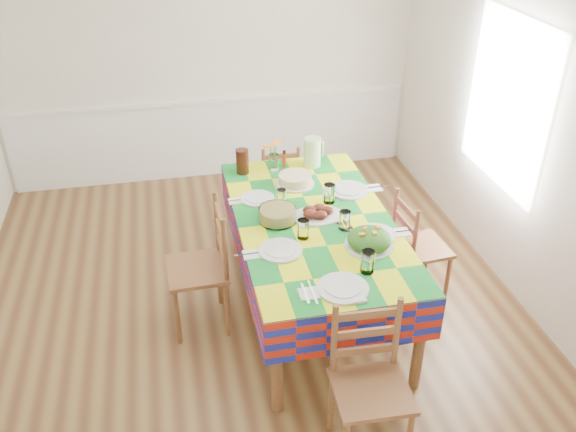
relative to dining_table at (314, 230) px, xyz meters
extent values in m
cube|color=brown|center=(-0.53, 0.11, -0.77)|extent=(4.50, 5.00, 0.04)
cube|color=beige|center=(-0.53, 2.63, 0.60)|extent=(4.50, 0.04, 2.70)
cube|color=beige|center=(1.74, 0.11, 0.60)|extent=(0.04, 5.00, 2.70)
cube|color=white|center=(-0.53, 2.58, 0.15)|extent=(4.41, 0.06, 0.04)
cube|color=white|center=(-0.53, 2.60, -0.30)|extent=(4.41, 0.03, 0.90)
plane|color=white|center=(1.70, 0.41, 0.75)|extent=(0.00, 1.40, 1.40)
cylinder|color=brown|center=(-0.49, -1.00, -0.35)|extent=(0.08, 0.08, 0.80)
cylinder|color=brown|center=(0.49, -1.00, -0.35)|extent=(0.08, 0.08, 0.80)
cylinder|color=brown|center=(-0.49, 1.00, -0.35)|extent=(0.08, 0.08, 0.80)
cylinder|color=brown|center=(0.49, 1.00, -0.35)|extent=(0.08, 0.08, 0.80)
cube|color=brown|center=(0.00, 0.00, 0.07)|extent=(1.12, 2.13, 0.04)
cube|color=red|center=(0.00, 0.00, 0.09)|extent=(1.17, 2.18, 0.01)
cube|color=red|center=(-0.58, 0.00, -0.08)|extent=(0.01, 2.18, 0.34)
cube|color=red|center=(0.58, 0.00, -0.08)|extent=(0.01, 2.18, 0.34)
cube|color=red|center=(0.00, -1.09, -0.08)|extent=(1.17, 0.01, 0.34)
cube|color=red|center=(0.00, 1.09, -0.08)|extent=(1.17, 0.01, 0.34)
cylinder|color=silver|center=(-0.03, -0.87, 0.11)|extent=(0.34, 0.34, 0.02)
cylinder|color=silver|center=(-0.03, -0.87, 0.12)|extent=(0.24, 0.24, 0.01)
cylinder|color=white|center=(0.18, -0.72, 0.18)|extent=(0.09, 0.09, 0.16)
cube|color=white|center=(-0.26, -0.87, 0.10)|extent=(0.12, 0.12, 0.01)
cube|color=silver|center=(-0.28, -0.87, 0.11)|extent=(0.01, 0.21, 0.00)
cube|color=silver|center=(-0.23, -0.87, 0.11)|extent=(0.01, 0.25, 0.00)
cylinder|color=silver|center=(-0.34, -0.37, 0.10)|extent=(0.31, 0.31, 0.02)
cylinder|color=silver|center=(-0.34, -0.37, 0.12)|extent=(0.22, 0.22, 0.01)
cylinder|color=white|center=(-0.14, -0.23, 0.17)|extent=(0.09, 0.09, 0.15)
cube|color=white|center=(-0.55, -0.37, 0.10)|extent=(0.12, 0.12, 0.01)
cube|color=silver|center=(-0.57, -0.37, 0.11)|extent=(0.20, 0.01, 0.00)
cube|color=silver|center=(-0.52, -0.37, 0.11)|extent=(0.23, 0.01, 0.00)
cylinder|color=silver|center=(-0.37, 0.40, 0.10)|extent=(0.27, 0.27, 0.01)
cylinder|color=silver|center=(-0.37, 0.40, 0.11)|extent=(0.19, 0.19, 0.01)
cylinder|color=white|center=(-0.20, 0.28, 0.16)|extent=(0.08, 0.08, 0.13)
cube|color=white|center=(-0.56, 0.40, 0.10)|extent=(0.10, 0.10, 0.01)
cube|color=silver|center=(-0.58, 0.40, 0.10)|extent=(0.17, 0.01, 0.00)
cube|color=silver|center=(-0.54, 0.40, 0.10)|extent=(0.20, 0.01, 0.00)
cylinder|color=silver|center=(0.38, -0.31, 0.10)|extent=(0.31, 0.31, 0.02)
cylinder|color=silver|center=(0.38, -0.31, 0.12)|extent=(0.22, 0.22, 0.01)
cylinder|color=white|center=(0.18, -0.18, 0.17)|extent=(0.09, 0.09, 0.15)
cube|color=white|center=(0.59, -0.31, 0.10)|extent=(0.11, 0.11, 0.01)
cube|color=silver|center=(0.56, -0.31, 0.11)|extent=(0.20, 0.01, 0.00)
cube|color=silver|center=(0.61, -0.31, 0.11)|extent=(0.23, 0.01, 0.00)
cylinder|color=silver|center=(0.39, 0.38, 0.10)|extent=(0.33, 0.33, 0.02)
cylinder|color=silver|center=(0.39, 0.38, 0.12)|extent=(0.23, 0.23, 0.01)
cylinder|color=white|center=(0.18, 0.23, 0.18)|extent=(0.09, 0.09, 0.16)
cube|color=white|center=(0.61, 0.38, 0.10)|extent=(0.12, 0.12, 0.01)
cube|color=silver|center=(0.58, 0.38, 0.11)|extent=(0.21, 0.01, 0.00)
cube|color=silver|center=(0.63, 0.38, 0.11)|extent=(0.25, 0.01, 0.00)
ellipsoid|color=silver|center=(0.03, 0.03, 0.11)|extent=(0.41, 0.29, 0.02)
ellipsoid|color=black|center=(0.10, 0.03, 0.15)|extent=(0.11, 0.09, 0.06)
ellipsoid|color=black|center=(0.06, 0.08, 0.15)|extent=(0.11, 0.09, 0.06)
ellipsoid|color=black|center=(-0.02, 0.07, 0.15)|extent=(0.11, 0.09, 0.06)
ellipsoid|color=black|center=(-0.03, 0.01, 0.15)|extent=(0.11, 0.09, 0.06)
ellipsoid|color=black|center=(0.04, -0.02, 0.15)|extent=(0.11, 0.09, 0.06)
cylinder|color=silver|center=(0.29, -0.44, 0.10)|extent=(0.35, 0.35, 0.02)
ellipsoid|color=#184110|center=(0.29, -0.44, 0.16)|extent=(0.31, 0.31, 0.14)
cube|color=orange|center=(0.22, -0.47, 0.23)|extent=(0.04, 0.03, 0.01)
cube|color=orange|center=(0.27, -0.40, 0.23)|extent=(0.05, 0.05, 0.01)
cube|color=orange|center=(0.31, -0.47, 0.23)|extent=(0.04, 0.04, 0.01)
cube|color=orange|center=(0.36, -0.40, 0.23)|extent=(0.05, 0.05, 0.01)
cylinder|color=white|center=(-0.28, 0.04, 0.15)|extent=(0.29, 0.29, 0.10)
cylinder|color=#E1D077|center=(-0.28, 0.04, 0.15)|extent=(0.27, 0.27, 0.09)
cylinder|color=silver|center=(-0.02, 0.59, 0.10)|extent=(0.33, 0.33, 0.02)
cylinder|color=tan|center=(-0.02, 0.59, 0.15)|extent=(0.28, 0.28, 0.08)
cube|color=black|center=(0.18, -0.15, 0.10)|extent=(0.12, 0.29, 0.01)
cube|color=black|center=(0.23, -0.13, 0.10)|extent=(0.06, 0.30, 0.01)
cylinder|color=white|center=(-0.14, 0.90, 0.17)|extent=(0.09, 0.09, 0.15)
cylinder|color=#366F25|center=(-0.17, 0.90, 0.22)|extent=(0.01, 0.01, 0.21)
ellipsoid|color=orange|center=(-0.20, 0.90, 0.33)|extent=(0.07, 0.07, 0.02)
cylinder|color=#366F25|center=(-0.12, 0.91, 0.22)|extent=(0.01, 0.01, 0.21)
ellipsoid|color=orange|center=(-0.10, 0.93, 0.35)|extent=(0.07, 0.07, 0.02)
cylinder|color=#366F25|center=(-0.14, 0.88, 0.22)|extent=(0.01, 0.01, 0.21)
ellipsoid|color=orange|center=(-0.14, 0.85, 0.36)|extent=(0.07, 0.07, 0.02)
cylinder|color=#AF320E|center=(-0.04, 0.94, 0.17)|extent=(0.04, 0.04, 0.15)
cylinder|color=#BAE4A1|center=(0.21, 0.91, 0.23)|extent=(0.15, 0.15, 0.26)
cylinder|color=black|center=(-0.42, 0.89, 0.21)|extent=(0.11, 0.11, 0.22)
cube|color=silver|center=(0.03, -1.03, 0.11)|extent=(0.10, 0.03, 0.02)
cylinder|color=brown|center=(-0.19, -1.23, -0.51)|extent=(0.04, 0.04, 0.49)
cylinder|color=brown|center=(0.20, -1.25, -0.51)|extent=(0.04, 0.04, 0.49)
cube|color=brown|center=(0.00, -1.43, -0.25)|extent=(0.47, 0.45, 0.03)
cylinder|color=brown|center=(-0.19, -1.22, 0.00)|extent=(0.04, 0.04, 0.54)
cylinder|color=brown|center=(0.20, -1.24, 0.00)|extent=(0.04, 0.04, 0.54)
cube|color=brown|center=(0.01, -1.23, -0.10)|extent=(0.39, 0.04, 0.05)
cube|color=brown|center=(0.01, -1.23, 0.04)|extent=(0.39, 0.04, 0.05)
cube|color=brown|center=(0.01, -1.23, 0.18)|extent=(0.39, 0.04, 0.05)
cylinder|color=brown|center=(0.17, 1.58, -0.55)|extent=(0.03, 0.03, 0.42)
cylinder|color=brown|center=(-0.16, 1.59, -0.55)|extent=(0.03, 0.03, 0.42)
cylinder|color=brown|center=(0.16, 1.26, -0.55)|extent=(0.03, 0.03, 0.42)
cylinder|color=brown|center=(-0.17, 1.28, -0.55)|extent=(0.03, 0.03, 0.42)
cube|color=brown|center=(0.00, 1.43, -0.32)|extent=(0.40, 0.39, 0.03)
cylinder|color=brown|center=(0.16, 1.25, -0.11)|extent=(0.03, 0.03, 0.46)
cylinder|color=brown|center=(-0.17, 1.27, -0.11)|extent=(0.03, 0.03, 0.46)
cube|color=brown|center=(-0.01, 1.26, -0.20)|extent=(0.33, 0.03, 0.05)
cube|color=brown|center=(-0.01, 1.26, -0.08)|extent=(0.33, 0.03, 0.05)
cube|color=brown|center=(-0.01, 1.26, 0.04)|extent=(0.33, 0.03, 0.05)
cylinder|color=brown|center=(-1.12, 0.19, -0.50)|extent=(0.04, 0.04, 0.50)
cylinder|color=brown|center=(-1.10, -0.21, -0.50)|extent=(0.04, 0.04, 0.50)
cylinder|color=brown|center=(-0.74, 0.21, -0.50)|extent=(0.04, 0.04, 0.50)
cylinder|color=brown|center=(-0.72, -0.19, -0.50)|extent=(0.04, 0.04, 0.50)
cube|color=brown|center=(-0.92, 0.00, -0.23)|extent=(0.46, 0.48, 0.03)
cylinder|color=brown|center=(-0.73, 0.21, 0.03)|extent=(0.04, 0.04, 0.56)
cylinder|color=brown|center=(-0.71, -0.19, 0.03)|extent=(0.04, 0.04, 0.56)
cube|color=brown|center=(-0.72, 0.01, -0.08)|extent=(0.04, 0.40, 0.06)
cube|color=brown|center=(-0.72, 0.01, 0.06)|extent=(0.04, 0.40, 0.06)
cube|color=brown|center=(-0.72, 0.01, 0.21)|extent=(0.04, 0.40, 0.06)
cylinder|color=brown|center=(1.10, -0.17, -0.53)|extent=(0.04, 0.04, 0.45)
cylinder|color=brown|center=(1.08, 0.19, -0.53)|extent=(0.04, 0.04, 0.45)
cylinder|color=brown|center=(0.76, -0.19, -0.53)|extent=(0.04, 0.04, 0.45)
cylinder|color=brown|center=(0.74, 0.17, -0.53)|extent=(0.04, 0.04, 0.45)
cube|color=brown|center=(0.92, 0.00, -0.29)|extent=(0.43, 0.45, 0.03)
cylinder|color=brown|center=(0.75, -0.19, -0.05)|extent=(0.04, 0.04, 0.50)
cylinder|color=brown|center=(0.73, 0.17, -0.05)|extent=(0.04, 0.04, 0.50)
cube|color=brown|center=(0.74, -0.01, -0.15)|extent=(0.05, 0.36, 0.05)
cube|color=brown|center=(0.74, -0.01, -0.02)|extent=(0.05, 0.36, 0.05)
cube|color=brown|center=(0.74, -0.01, 0.11)|extent=(0.05, 0.36, 0.05)
camera|label=1|loc=(-1.02, -3.83, 2.52)|focal=38.00mm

